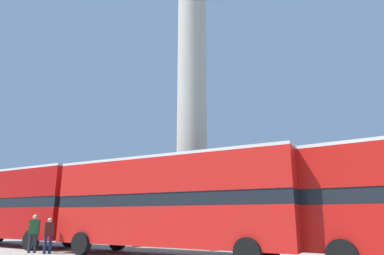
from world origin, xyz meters
name	(u,v)px	position (x,y,z in m)	size (l,w,h in m)	color
ground_plane	(192,245)	(0.00, 0.00, 0.00)	(200.00, 200.00, 0.00)	gray
monument_column	(192,89)	(0.00, 0.00, 10.06)	(5.04, 5.04, 26.71)	#A39E8E
bus_a	(17,204)	(-9.09, -5.72, 2.43)	(10.02, 2.80, 4.41)	#A80F0C
bus_c	(170,201)	(2.26, -5.76, 2.38)	(11.53, 3.01, 4.30)	red
equestrian_statue	(350,214)	(8.42, 4.68, 1.81)	(3.32, 2.69, 5.95)	#A39E8E
street_lamp	(120,201)	(-3.79, -2.33, 2.62)	(0.36, 0.36, 5.17)	black
pedestrian_near_lamp	(49,234)	(-3.46, -7.58, 0.90)	(0.35, 0.46, 1.63)	#192347
pedestrian_by_plinth	(34,231)	(-4.39, -7.72, 1.01)	(0.47, 0.45, 1.78)	#28282D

